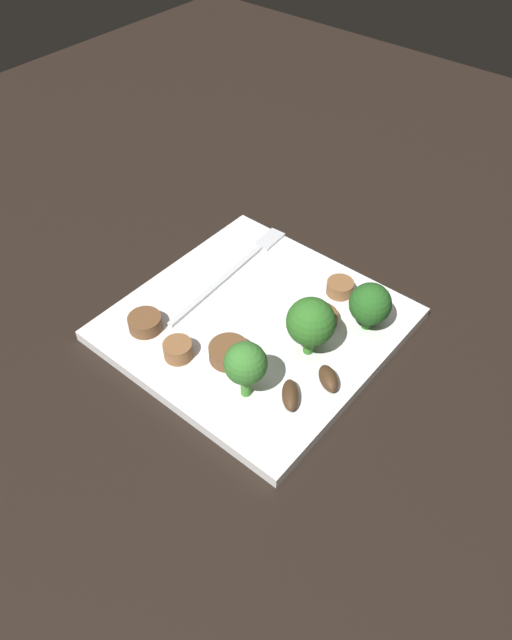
{
  "coord_description": "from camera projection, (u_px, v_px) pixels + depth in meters",
  "views": [
    {
      "loc": [
        -0.3,
        -0.25,
        0.41
      ],
      "look_at": [
        0.0,
        0.0,
        0.01
      ],
      "focal_mm": 33.14,
      "sensor_mm": 36.0,
      "label": 1
    }
  ],
  "objects": [
    {
      "name": "sausage_slice_3",
      "position": [
        229.0,
        352.0,
        0.52
      ],
      "size": [
        0.04,
        0.04,
        0.01
      ],
      "primitive_type": "cylinder",
      "rotation": [
        0.0,
        0.0,
        2.88
      ],
      "color": "brown",
      "rests_on": "plate"
    },
    {
      "name": "ground_plane",
      "position": [
        256.0,
        328.0,
        0.57
      ],
      "size": [
        1.4,
        1.4,
        0.0
      ],
      "primitive_type": "plane",
      "color": "black"
    },
    {
      "name": "sausage_slice_4",
      "position": [
        178.0,
        350.0,
        0.53
      ],
      "size": [
        0.03,
        0.03,
        0.02
      ],
      "primitive_type": "cylinder",
      "rotation": [
        0.0,
        0.0,
        0.35
      ],
      "color": "brown",
      "rests_on": "plate"
    },
    {
      "name": "mushroom_3",
      "position": [
        328.0,
        379.0,
        0.5
      ],
      "size": [
        0.03,
        0.03,
        0.01
      ],
      "primitive_type": "ellipsoid",
      "rotation": [
        0.0,
        0.0,
        0.93
      ],
      "color": "#422B19",
      "rests_on": "plate"
    },
    {
      "name": "fork",
      "position": [
        237.0,
        267.0,
        0.61
      ],
      "size": [
        0.18,
        0.02,
        0.0
      ],
      "rotation": [
        0.0,
        0.0,
        0.06
      ],
      "color": "silver",
      "rests_on": "plate"
    },
    {
      "name": "sausage_slice_0",
      "position": [
        340.0,
        287.0,
        0.58
      ],
      "size": [
        0.03,
        0.03,
        0.01
      ],
      "primitive_type": "cylinder",
      "rotation": [
        0.0,
        0.0,
        3.11
      ],
      "color": "brown",
      "rests_on": "plate"
    },
    {
      "name": "broccoli_floret_2",
      "position": [
        309.0,
        324.0,
        0.51
      ],
      "size": [
        0.04,
        0.04,
        0.06
      ],
      "color": "#347525",
      "rests_on": "plate"
    },
    {
      "name": "mushroom_1",
      "position": [
        290.0,
        395.0,
        0.49
      ],
      "size": [
        0.03,
        0.03,
        0.01
      ],
      "primitive_type": "ellipsoid",
      "rotation": [
        0.0,
        0.0,
        0.69
      ],
      "color": "#422B19",
      "rests_on": "plate"
    },
    {
      "name": "sausage_slice_1",
      "position": [
        145.0,
        323.0,
        0.55
      ],
      "size": [
        0.04,
        0.04,
        0.01
      ],
      "primitive_type": "cylinder",
      "rotation": [
        0.0,
        0.0,
        1.01
      ],
      "color": "brown",
      "rests_on": "plate"
    },
    {
      "name": "sausage_slice_2",
      "position": [
        320.0,
        318.0,
        0.56
      ],
      "size": [
        0.04,
        0.04,
        0.01
      ],
      "primitive_type": "cylinder",
      "rotation": [
        0.0,
        0.0,
        0.35
      ],
      "color": "brown",
      "rests_on": "plate"
    },
    {
      "name": "broccoli_floret_0",
      "position": [
        246.0,
        364.0,
        0.47
      ],
      "size": [
        0.04,
        0.04,
        0.06
      ],
      "color": "#408630",
      "rests_on": "plate"
    },
    {
      "name": "plate",
      "position": [
        256.0,
        324.0,
        0.57
      ],
      "size": [
        0.24,
        0.24,
        0.01
      ],
      "primitive_type": "cube",
      "color": "white",
      "rests_on": "ground_plane"
    },
    {
      "name": "broccoli_floret_1",
      "position": [
        370.0,
        304.0,
        0.54
      ],
      "size": [
        0.04,
        0.04,
        0.05
      ],
      "color": "#296420",
      "rests_on": "plate"
    }
  ]
}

